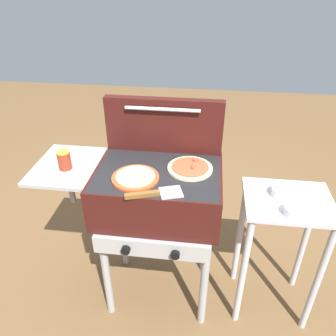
% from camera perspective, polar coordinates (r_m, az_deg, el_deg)
% --- Properties ---
extents(ground_plane, '(8.00, 8.00, 0.00)m').
position_cam_1_polar(ground_plane, '(2.27, -1.33, -20.04)').
color(ground_plane, brown).
extents(grill, '(0.96, 0.53, 0.90)m').
position_cam_1_polar(grill, '(1.74, -2.12, -4.53)').
color(grill, '#38110F').
rests_on(grill, ground_plane).
extents(grill_lid_open, '(0.63, 0.08, 0.30)m').
position_cam_1_polar(grill_lid_open, '(1.77, -0.72, 7.37)').
color(grill_lid_open, '#38110F').
rests_on(grill_lid_open, grill).
extents(pizza_cheese, '(0.23, 0.23, 0.04)m').
position_cam_1_polar(pizza_cheese, '(1.60, -5.61, -1.61)').
color(pizza_cheese, '#C64723').
rests_on(pizza_cheese, grill).
extents(pizza_pepperoni, '(0.23, 0.23, 0.04)m').
position_cam_1_polar(pizza_pepperoni, '(1.67, 3.86, 0.06)').
color(pizza_pepperoni, beige).
rests_on(pizza_pepperoni, grill).
extents(sauce_jar, '(0.07, 0.07, 0.10)m').
position_cam_1_polar(sauce_jar, '(1.73, -17.47, 1.35)').
color(sauce_jar, maroon).
rests_on(sauce_jar, grill).
extents(spatula, '(0.26, 0.14, 0.02)m').
position_cam_1_polar(spatula, '(1.48, -2.40, -4.45)').
color(spatula, '#B7BABF').
rests_on(spatula, grill).
extents(prep_table, '(0.44, 0.36, 0.78)m').
position_cam_1_polar(prep_table, '(1.90, 18.90, -10.64)').
color(prep_table, '#B2B2B7').
rests_on(prep_table, ground_plane).
extents(topping_bowl_near, '(0.09, 0.09, 0.04)m').
position_cam_1_polar(topping_bowl_near, '(1.65, 20.86, -7.03)').
color(topping_bowl_near, silver).
rests_on(topping_bowl_near, prep_table).
extents(topping_bowl_far, '(0.11, 0.11, 0.04)m').
position_cam_1_polar(topping_bowl_far, '(1.76, 19.10, -4.02)').
color(topping_bowl_far, silver).
rests_on(topping_bowl_far, prep_table).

